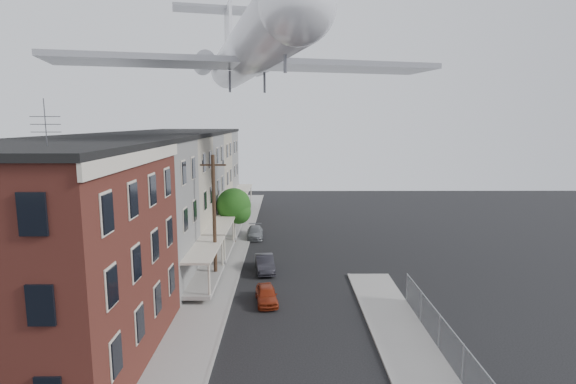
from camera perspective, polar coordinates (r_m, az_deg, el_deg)
name	(u,v)px	position (r m, az deg, el deg)	size (l,w,h in m)	color
sidewalk_left	(228,255)	(38.78, -7.64, -7.93)	(3.00, 62.00, 0.12)	gray
sidewalk_right	(420,371)	(22.71, 16.42, -20.98)	(3.00, 26.00, 0.12)	gray
curb_left	(245,255)	(38.62, -5.48, -7.94)	(0.15, 62.00, 0.14)	gray
curb_right	(388,371)	(22.36, 12.59, -21.31)	(0.15, 26.00, 0.14)	gray
corner_building	(36,257)	(23.65, -29.37, -7.17)	(10.31, 12.30, 12.15)	#3E1813
row_house_a	(115,215)	(32.02, -21.12, -2.70)	(11.98, 7.00, 10.30)	slate
row_house_b	(147,197)	(38.53, -17.46, -0.63)	(11.98, 7.00, 10.30)	gray
row_house_c	(169,185)	(45.18, -14.88, 0.84)	(11.98, 7.00, 10.30)	slate
row_house_d	(185,176)	(51.93, -12.96, 1.93)	(11.98, 7.00, 10.30)	gray
row_house_e	(197,170)	(58.74, -11.48, 2.77)	(11.98, 7.00, 10.30)	slate
chainlink_fence	(463,364)	(21.90, 21.32, -19.64)	(0.06, 18.06, 1.90)	gray
utility_pole	(214,217)	(31.89, -9.35, -3.09)	(1.80, 0.26, 9.00)	black
street_tree	(235,207)	(41.73, -6.74, -1.91)	(3.22, 3.20, 5.20)	black
car_near	(266,295)	(28.83, -2.75, -12.90)	(1.27, 3.17, 1.08)	maroon
car_mid	(265,263)	(34.48, -2.97, -9.05)	(1.30, 3.72, 1.23)	black
car_far	(255,232)	(44.18, -4.22, -5.12)	(1.53, 3.76, 1.09)	slate
airplane	(248,52)	(35.57, -5.13, 17.30)	(27.37, 31.29, 9.01)	white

